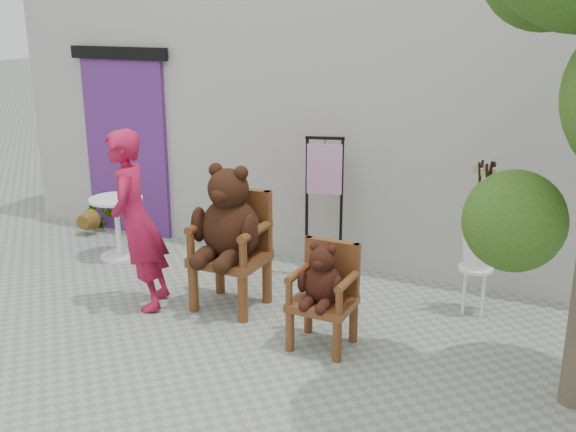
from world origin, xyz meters
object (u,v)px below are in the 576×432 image
object	(u,v)px
chair_big	(230,228)
person	(136,221)
cafe_table	(117,220)
display_stand	(324,224)
chair_small	(324,285)
stool_bucket	(478,248)

from	to	relation	value
chair_big	person	distance (m)	0.87
cafe_table	display_stand	bearing A→B (deg)	11.09
chair_big	person	size ratio (longest dim) A/B	0.82
person	cafe_table	bearing A→B (deg)	-156.70
chair_small	cafe_table	world-z (taller)	chair_small
chair_small	cafe_table	distance (m)	3.11
chair_big	display_stand	world-z (taller)	display_stand
person	cafe_table	world-z (taller)	person
person	stool_bucket	bearing A→B (deg)	89.06
person	cafe_table	xyz separation A→B (m)	(-1.07, 0.99, -0.41)
display_stand	chair_small	bearing A→B (deg)	-84.63
chair_big	chair_small	bearing A→B (deg)	-17.63
stool_bucket	chair_small	bearing A→B (deg)	-130.12
chair_big	cafe_table	distance (m)	1.99
chair_small	person	size ratio (longest dim) A/B	0.54
display_stand	chair_big	bearing A→B (deg)	-132.23
display_stand	stool_bucket	xyz separation A→B (m)	(1.62, -0.22, 0.06)
person	display_stand	distance (m)	1.96
chair_small	person	world-z (taller)	person
chair_big	display_stand	xyz separation A→B (m)	(0.50, 1.08, -0.20)
stool_bucket	cafe_table	bearing A→B (deg)	-176.45
stool_bucket	chair_big	bearing A→B (deg)	-157.84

